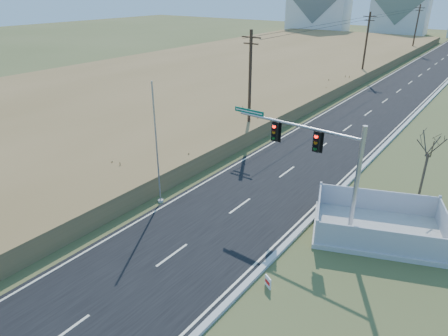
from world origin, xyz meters
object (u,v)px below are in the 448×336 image
fence_enclosure (378,229)px  flagpole (157,157)px  open_sign (268,282)px  traffic_signal_mast (324,162)px  bare_tree (431,143)px

fence_enclosure → flagpole: bearing=179.0°
fence_enclosure → open_sign: fence_enclosure is taller
open_sign → traffic_signal_mast: bearing=121.8°
flagpole → traffic_signal_mast: bearing=18.9°
traffic_signal_mast → flagpole: (-8.98, -3.08, -0.95)m
fence_enclosure → flagpole: 12.98m
open_sign → flagpole: bearing=-167.7°
traffic_signal_mast → open_sign: traffic_signal_mast is taller
flagpole → bare_tree: size_ratio=1.56×
traffic_signal_mast → flagpole: flagpole is taller
fence_enclosure → open_sign: 7.64m
traffic_signal_mast → fence_enclosure: (2.93, 1.32, -3.64)m
traffic_signal_mast → bare_tree: bearing=61.3°
fence_enclosure → flagpole: (-11.91, -4.39, 2.69)m
traffic_signal_mast → fence_enclosure: bearing=27.1°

